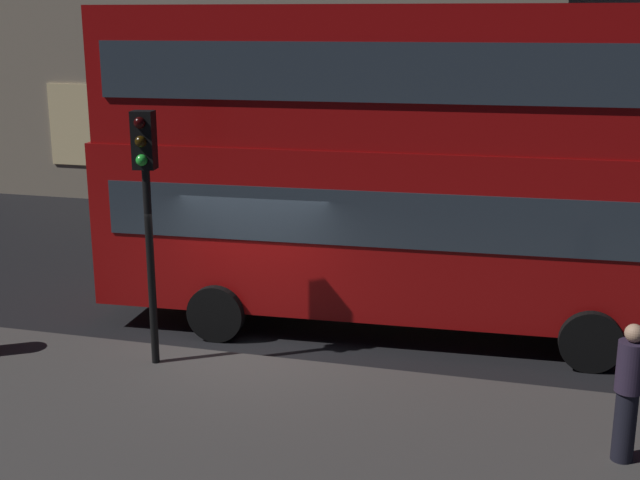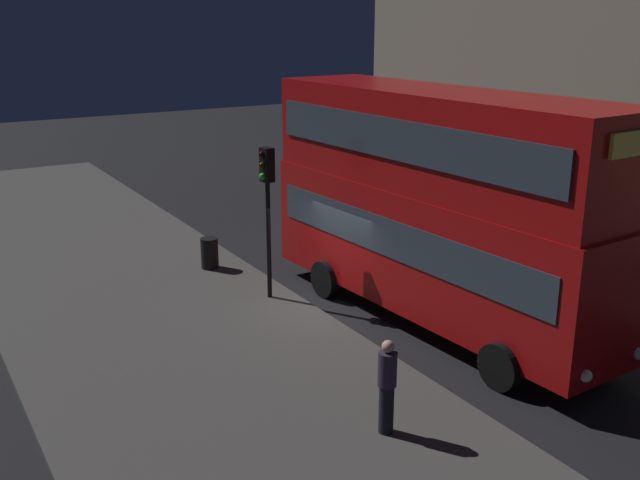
{
  "view_description": "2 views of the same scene",
  "coord_description": "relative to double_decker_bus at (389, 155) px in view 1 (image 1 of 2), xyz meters",
  "views": [
    {
      "loc": [
        4.51,
        -12.16,
        5.3
      ],
      "look_at": [
        0.85,
        1.27,
        1.61
      ],
      "focal_mm": 46.92,
      "sensor_mm": 36.0,
      "label": 1
    },
    {
      "loc": [
        14.74,
        -9.24,
        7.12
      ],
      "look_at": [
        -0.69,
        0.1,
        1.58
      ],
      "focal_mm": 41.22,
      "sensor_mm": 36.0,
      "label": 2
    }
  ],
  "objects": [
    {
      "name": "double_decker_bus",
      "position": [
        0.0,
        0.0,
        0.0
      ],
      "size": [
        10.11,
        3.21,
        5.52
      ],
      "rotation": [
        0.0,
        0.0,
        0.06
      ],
      "color": "#9E0C0C",
      "rests_on": "ground"
    },
    {
      "name": "pedestrian",
      "position": [
        3.69,
        -4.06,
        -2.04
      ],
      "size": [
        0.33,
        0.33,
        1.75
      ],
      "rotation": [
        0.0,
        0.0,
        1.18
      ],
      "color": "black",
      "rests_on": "sidewalk_slab"
    },
    {
      "name": "ground_plane",
      "position": [
        -1.96,
        -1.67,
        -3.07
      ],
      "size": [
        80.0,
        80.0,
        0.0
      ],
      "primitive_type": "plane",
      "color": "black"
    },
    {
      "name": "sidewalk_slab",
      "position": [
        -1.96,
        -5.74,
        -3.01
      ],
      "size": [
        44.0,
        7.21,
        0.12
      ],
      "primitive_type": "cube",
      "color": "#423F3D",
      "rests_on": "ground"
    },
    {
      "name": "traffic_light_near_kerb",
      "position": [
        -3.1,
        -2.84,
        -0.14
      ],
      "size": [
        0.35,
        0.38,
        3.9
      ],
      "rotation": [
        0.0,
        0.0,
        0.14
      ],
      "color": "black",
      "rests_on": "sidewalk_slab"
    }
  ]
}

